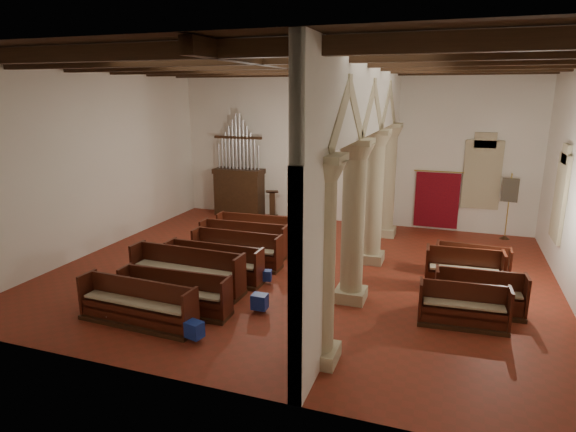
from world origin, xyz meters
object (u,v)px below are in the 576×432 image
at_px(lectern, 272,206).
at_px(pipe_organ, 239,184).
at_px(processional_banner, 507,217).
at_px(nave_pew_0, 138,310).
at_px(aisle_pew_0, 463,312).

bearing_deg(lectern, pipe_organ, 162.47).
relative_size(processional_banner, nave_pew_0, 0.82).
bearing_deg(nave_pew_0, aisle_pew_0, 21.20).
relative_size(lectern, processional_banner, 0.52).
distance_m(lectern, processional_banner, 8.95).
relative_size(pipe_organ, nave_pew_0, 1.51).
height_order(lectern, nave_pew_0, lectern).
relative_size(pipe_organ, lectern, 3.55).
relative_size(processional_banner, aisle_pew_0, 1.20).
bearing_deg(lectern, processional_banner, -17.07).
height_order(nave_pew_0, aisle_pew_0, nave_pew_0).
height_order(pipe_organ, aisle_pew_0, pipe_organ).
bearing_deg(pipe_organ, nave_pew_0, -78.49).
bearing_deg(nave_pew_0, lectern, 95.62).
bearing_deg(aisle_pew_0, pipe_organ, 136.21).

